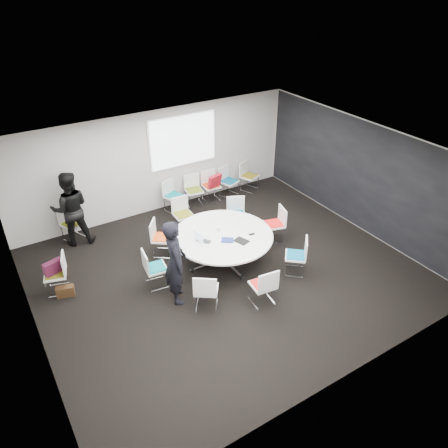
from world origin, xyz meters
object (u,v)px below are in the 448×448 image
maroon_bag (54,267)px  chair_back_a (174,202)px  person_back (71,209)px  brown_bag (65,291)px  chair_ring_b (236,220)px  conference_table (223,242)px  chair_ring_a (274,230)px  chair_ring_c (183,220)px  chair_back_e (249,181)px  chair_person_back (73,229)px  laptop (204,240)px  chair_ring_d (162,244)px  chair_ring_e (156,275)px  person_main (175,262)px  chair_ring_g (263,292)px  chair_back_d (229,187)px  chair_ring_f (206,296)px  chair_back_c (211,191)px  chair_spare_left (58,280)px  chair_ring_h (295,262)px

maroon_bag → chair_back_a: bearing=26.9°
person_back → brown_bag: size_ratio=5.24×
chair_ring_b → conference_table: bearing=70.1°
chair_ring_a → chair_ring_c: size_ratio=1.00×
chair_back_e → chair_person_back: size_ratio=1.00×
chair_ring_b → laptop: bearing=59.1°
laptop → chair_back_e: bearing=-83.5°
chair_ring_a → chair_ring_d: size_ratio=1.00×
chair_ring_e → person_main: 0.92m
chair_back_a → chair_ring_g: bearing=65.5°
chair_back_d → chair_back_e: bearing=159.2°
chair_ring_b → person_back: 4.08m
chair_ring_b → chair_ring_g: same height
chair_ring_f → maroon_bag: chair_ring_f is taller
conference_table → chair_ring_g: (-0.06, -1.65, -0.27)m
chair_ring_e → chair_back_a: 3.28m
chair_person_back → chair_back_d: bearing=156.2°
chair_ring_f → chair_back_c: same height
chair_ring_e → chair_spare_left: size_ratio=1.00×
chair_ring_b → chair_ring_e: same height
conference_table → person_back: 3.75m
chair_ring_c → chair_ring_b: bearing=151.0°
laptop → chair_ring_g: bearing=158.6°
chair_spare_left → laptop: size_ratio=2.69×
chair_ring_a → chair_ring_g: 2.40m
chair_person_back → brown_bag: 2.23m
chair_back_d → person_main: person_main is taller
chair_ring_d → chair_back_c: bearing=163.5°
chair_ring_g → person_main: (-1.42, 1.04, 0.65)m
chair_ring_c → laptop: (-0.32, -1.69, 0.47)m
chair_back_a → chair_back_d: (1.79, -0.02, 0.00)m
chair_ring_d → chair_back_c: (2.37, 1.76, 0.00)m
chair_ring_b → laptop: size_ratio=2.69×
chair_back_c → laptop: 3.30m
chair_ring_c → chair_ring_e: size_ratio=1.00×
conference_table → person_back: bearing=135.7°
chair_ring_a → person_main: 3.20m
chair_ring_a → chair_back_a: size_ratio=1.00×
chair_ring_c → chair_back_e: 2.93m
chair_back_d → person_main: 4.81m
chair_ring_h → chair_person_back: (-3.84, 3.97, 0.00)m
chair_ring_d → person_main: (-0.41, -1.62, 0.65)m
chair_back_c → laptop: bearing=61.1°
chair_back_a → maroon_bag: bearing=4.6°
chair_back_e → chair_ring_e: bearing=8.5°
chair_back_d → person_main: bearing=25.1°
chair_ring_c → maroon_bag: chair_ring_c is taller
chair_person_back → laptop: chair_person_back is taller
chair_ring_a → chair_ring_g: same height
chair_ring_d → chair_spare_left: same height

